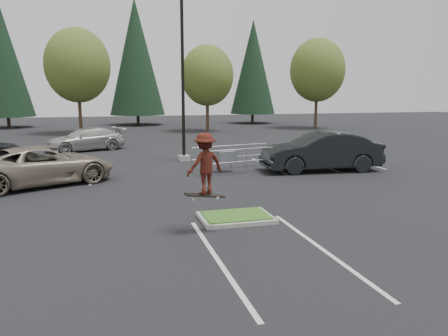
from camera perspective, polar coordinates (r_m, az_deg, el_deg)
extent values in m
plane|color=black|center=(13.54, 1.56, -6.75)|extent=(120.00, 120.00, 0.00)
cube|color=#9A988F|center=(13.52, 1.56, -6.51)|extent=(2.20, 1.60, 0.12)
cube|color=#26611E|center=(13.50, 1.56, -6.20)|extent=(1.95, 1.35, 0.05)
cube|color=silver|center=(21.78, -16.90, -0.77)|extent=(0.12, 5.20, 0.01)
cube|color=silver|center=(22.04, -23.93, -1.07)|extent=(0.12, 5.20, 0.01)
cube|color=silver|center=(23.27, 5.81, 0.28)|extent=(0.12, 5.20, 0.01)
cube|color=silver|center=(24.36, 11.76, 0.56)|extent=(0.12, 5.20, 0.01)
cube|color=silver|center=(25.69, 17.14, 0.80)|extent=(0.12, 5.20, 0.01)
cube|color=silver|center=(10.46, -0.85, -11.85)|extent=(0.12, 6.00, 0.01)
cube|color=silver|center=(11.39, 12.65, -10.25)|extent=(0.12, 6.00, 0.01)
cube|color=#9A988F|center=(25.06, -5.24, 1.32)|extent=(0.60, 0.60, 0.30)
cylinder|color=black|center=(24.81, -5.42, 12.47)|extent=(0.18, 0.18, 10.00)
cylinder|color=#38281C|center=(43.03, -18.27, 6.60)|extent=(0.32, 0.32, 3.50)
ellipsoid|color=#3D5E22|center=(43.04, -18.60, 12.59)|extent=(5.89, 5.89, 6.77)
sphere|color=#3D5E22|center=(42.68, -17.75, 11.67)|extent=(3.68, 3.68, 3.68)
sphere|color=#3D5E22|center=(43.44, -19.20, 11.80)|extent=(4.05, 4.05, 4.05)
cylinder|color=#38281C|center=(43.39, -2.17, 6.81)|extent=(0.32, 0.32, 3.04)
ellipsoid|color=#3D5E22|center=(43.35, -2.21, 11.99)|extent=(5.12, 5.12, 5.89)
sphere|color=#3D5E22|center=(43.18, -1.32, 11.15)|extent=(3.20, 3.20, 3.20)
sphere|color=#3D5E22|center=(43.62, -2.97, 11.34)|extent=(3.52, 3.52, 3.52)
cylinder|color=#38281C|center=(47.98, 11.90, 7.13)|extent=(0.32, 0.32, 3.42)
ellipsoid|color=#3D5E22|center=(47.98, 12.10, 12.39)|extent=(5.76, 5.76, 6.62)
sphere|color=#3D5E22|center=(47.96, 12.88, 11.50)|extent=(3.60, 3.60, 3.60)
sphere|color=#3D5E22|center=(48.09, 11.31, 11.77)|extent=(3.96, 3.96, 3.96)
cylinder|color=#38281C|center=(53.51, -26.30, 5.40)|extent=(0.36, 0.36, 1.20)
cone|color=black|center=(53.51, -26.84, 12.34)|extent=(5.72, 5.72, 11.80)
cylinder|color=#38281C|center=(53.15, -11.15, 6.21)|extent=(0.36, 0.36, 1.20)
cone|color=black|center=(53.20, -11.42, 14.02)|extent=(6.38, 6.38, 13.30)
cylinder|color=#38281C|center=(54.96, 3.73, 6.49)|extent=(0.36, 0.36, 1.20)
cone|color=black|center=(54.94, 3.81, 13.01)|extent=(5.50, 5.50, 11.30)
cylinder|color=#9A9DA2|center=(19.98, -2.57, 0.52)|extent=(0.06, 0.06, 1.24)
cylinder|color=#9A9DA2|center=(21.35, -4.24, 1.11)|extent=(0.06, 0.06, 1.24)
cylinder|color=#9A9DA2|center=(20.95, 2.81, 0.96)|extent=(0.06, 0.06, 1.24)
cylinder|color=#9A9DA2|center=(22.26, 0.90, 1.50)|extent=(0.06, 0.06, 1.24)
cylinder|color=#9A9DA2|center=(22.08, 7.69, 1.34)|extent=(0.06, 0.06, 1.24)
cylinder|color=#9A9DA2|center=(23.32, 5.60, 1.84)|extent=(0.06, 0.06, 1.24)
cylinder|color=#9A9DA2|center=(20.95, 2.81, 0.88)|extent=(4.23, 0.92, 0.05)
cylinder|color=#9A9DA2|center=(20.86, 2.83, 2.49)|extent=(4.23, 0.92, 0.05)
cylinder|color=#9A9DA2|center=(22.26, 0.90, 1.43)|extent=(4.23, 0.92, 0.05)
cylinder|color=#9A9DA2|center=(22.18, 0.90, 2.94)|extent=(4.23, 0.92, 0.05)
cube|color=#9A9DA2|center=(21.28, 0.30, 1.53)|extent=(1.01, 0.73, 0.52)
cube|color=black|center=(12.03, -2.53, -3.59)|extent=(1.12, 0.41, 0.18)
cylinder|color=beige|center=(11.87, -4.00, -4.10)|extent=(0.07, 0.04, 0.07)
cylinder|color=beige|center=(12.08, -4.21, -3.85)|extent=(0.07, 0.04, 0.07)
cylinder|color=beige|center=(12.01, -0.84, -3.90)|extent=(0.07, 0.04, 0.07)
cylinder|color=beige|center=(12.22, -1.10, -3.66)|extent=(0.07, 0.04, 0.07)
imported|color=maroon|center=(11.85, -2.57, 0.58)|extent=(1.24, 0.97, 1.68)
imported|color=gray|center=(19.85, -22.94, 0.26)|extent=(6.51, 4.95, 1.64)
imported|color=black|center=(21.00, -26.67, 0.57)|extent=(5.95, 2.55, 1.71)
imported|color=black|center=(22.15, 12.55, 2.12)|extent=(6.00, 2.52, 1.93)
imported|color=#AEAEA9|center=(30.60, -17.46, 3.60)|extent=(5.57, 3.84, 1.50)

